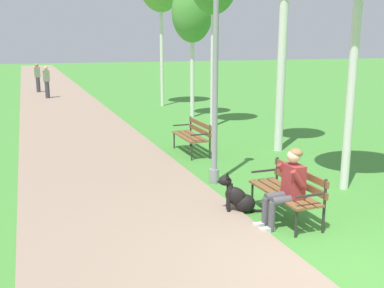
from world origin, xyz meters
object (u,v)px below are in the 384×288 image
Objects in this scene: park_bench_near at (289,188)px; park_bench_mid at (193,134)px; dog_black at (239,198)px; pedestrian_further_distant at (38,78)px; pedestrian_distant at (47,82)px; person_seated_on_near_bench at (287,185)px; lamp_post_near at (215,66)px; birch_tree_fifth at (192,14)px.

park_bench_mid is (0.09, 4.71, 0.00)m from park_bench_near.
pedestrian_further_distant reaches higher than dog_black.
person_seated_on_near_bench is at bearing -81.72° from pedestrian_distant.
lamp_post_near reaches higher than pedestrian_further_distant.
park_bench_mid is 0.30× the size of birch_tree_fifth.
pedestrian_distant reaches higher than person_seated_on_near_bench.
pedestrian_further_distant is (-2.80, 18.92, -1.53)m from lamp_post_near.
pedestrian_distant is (-2.21, 17.45, 0.58)m from dog_black.
birch_tree_fifth is at bearing 72.77° from lamp_post_near.
dog_black is 0.16× the size of birch_tree_fifth.
park_bench_mid is 3.20m from lamp_post_near.
person_seated_on_near_bench is 0.99m from dog_black.
pedestrian_further_distant is (-3.20, 21.07, 0.33)m from park_bench_near.
park_bench_near is 2.87m from lamp_post_near.
birch_tree_fifth reaches higher than park_bench_mid.
pedestrian_further_distant is at bearing 115.75° from birch_tree_fifth.
pedestrian_distant is at bearing 102.56° from park_bench_mid.
park_bench_near reaches higher than dog_black.
birch_tree_fifth is at bearing -64.25° from pedestrian_further_distant.
birch_tree_fifth reaches higher than person_seated_on_near_bench.
dog_black is 20.73m from pedestrian_further_distant.
pedestrian_further_distant is at bearing 97.08° from dog_black.
lamp_post_near is (-0.49, -2.55, 1.86)m from park_bench_mid.
park_bench_near is at bearing -38.45° from dog_black.
park_bench_near is 1.00× the size of park_bench_mid.
park_bench_mid is at bearing 86.56° from person_seated_on_near_bench.
park_bench_mid is 1.86× the size of dog_black.
pedestrian_further_distant is (-2.99, 21.34, 0.16)m from person_seated_on_near_bench.
pedestrian_further_distant is (-2.55, 20.56, 0.58)m from dog_black.
pedestrian_distant is at bearing 97.23° from dog_black.
lamp_post_near reaches higher than pedestrian_distant.
person_seated_on_near_bench reaches higher than park_bench_near.
pedestrian_distant is at bearing 98.85° from lamp_post_near.
dog_black is 2.69m from lamp_post_near.
birch_tree_fifth is at bearing 78.43° from park_bench_near.
birch_tree_fifth reaches higher than park_bench_near.
pedestrian_further_distant reaches higher than park_bench_mid.
park_bench_near is 4.71m from park_bench_mid.
dog_black is at bearing -100.01° from park_bench_mid.
park_bench_mid is 0.33× the size of lamp_post_near.
birch_tree_fifth is at bearing -57.78° from pedestrian_distant.
dog_black is 0.49× the size of pedestrian_further_distant.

